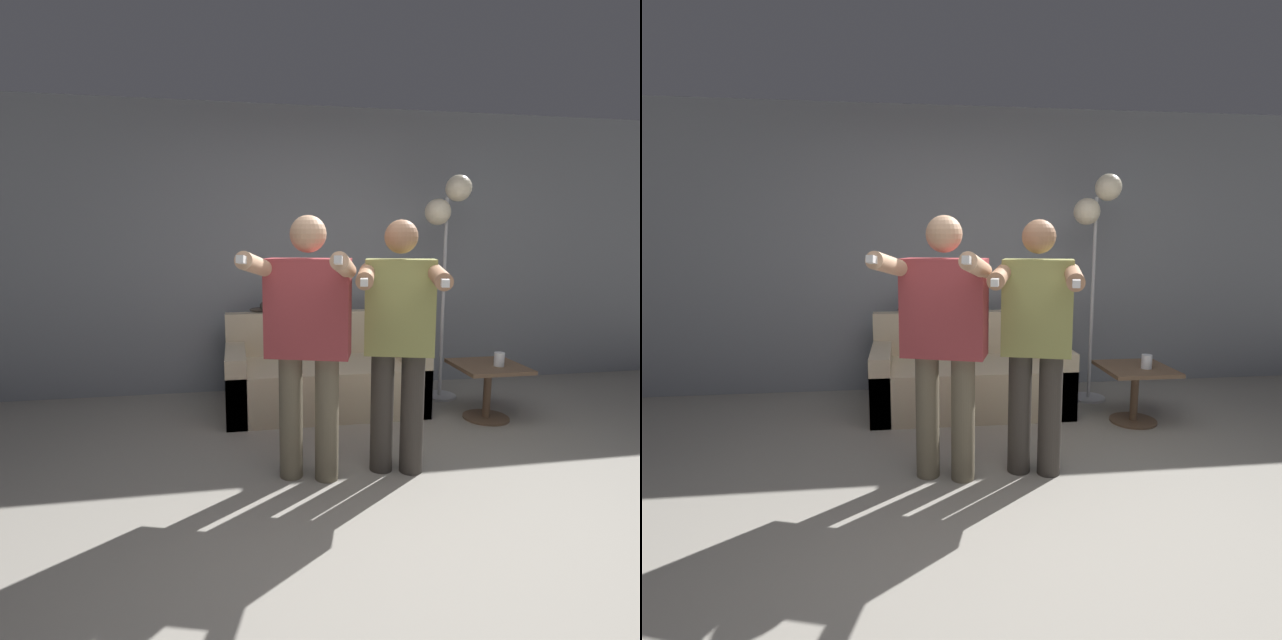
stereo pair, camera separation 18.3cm
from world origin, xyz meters
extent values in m
plane|color=gray|center=(0.00, 0.00, 0.00)|extent=(16.00, 16.00, 0.00)
cube|color=gray|center=(0.00, 2.63, 1.30)|extent=(10.00, 0.05, 2.60)
cube|color=beige|center=(-0.14, 1.97, 0.20)|extent=(1.61, 0.84, 0.40)
cube|color=beige|center=(-0.14, 2.32, 0.59)|extent=(1.61, 0.14, 0.38)
cube|color=beige|center=(-0.87, 1.97, 0.27)|extent=(0.16, 0.84, 0.54)
cube|color=beige|center=(0.58, 1.97, 0.27)|extent=(0.16, 0.84, 0.54)
cylinder|color=#6B604C|center=(-0.55, 0.79, 0.37)|extent=(0.14, 0.14, 0.75)
cylinder|color=#6B604C|center=(-0.34, 0.72, 0.37)|extent=(0.14, 0.14, 0.75)
cube|color=#9E383D|center=(-0.45, 0.75, 1.03)|extent=(0.52, 0.36, 0.56)
sphere|color=tan|center=(-0.45, 0.75, 1.45)|extent=(0.21, 0.21, 0.21)
cylinder|color=tan|center=(-0.74, 0.59, 1.28)|extent=(0.24, 0.51, 0.16)
cube|color=white|center=(-0.81, 0.35, 1.32)|extent=(0.07, 0.13, 0.05)
cylinder|color=tan|center=(-0.31, 0.45, 1.28)|extent=(0.24, 0.51, 0.16)
cube|color=white|center=(-0.38, 0.21, 1.32)|extent=(0.07, 0.13, 0.05)
cylinder|color=#38332D|center=(0.01, 0.78, 0.37)|extent=(0.14, 0.14, 0.75)
cylinder|color=#38332D|center=(0.19, 0.73, 0.37)|extent=(0.14, 0.14, 0.75)
cube|color=#8C8E4C|center=(0.10, 0.75, 1.02)|extent=(0.45, 0.33, 0.56)
sphere|color=#9E7051|center=(0.10, 0.75, 1.43)|extent=(0.20, 0.20, 0.20)
cylinder|color=#9E7051|center=(-0.16, 0.57, 1.23)|extent=(0.23, 0.51, 0.11)
cube|color=white|center=(-0.23, 0.33, 1.21)|extent=(0.07, 0.13, 0.04)
cylinder|color=#9E7051|center=(0.21, 0.46, 1.23)|extent=(0.23, 0.51, 0.11)
cube|color=white|center=(0.14, 0.22, 1.21)|extent=(0.07, 0.13, 0.04)
ellipsoid|color=#3D3833|center=(-0.50, 2.32, 0.84)|extent=(0.30, 0.14, 0.12)
sphere|color=#3D3833|center=(-0.37, 2.32, 0.89)|extent=(0.12, 0.12, 0.12)
ellipsoid|color=#3D3833|center=(-0.65, 2.34, 0.81)|extent=(0.16, 0.04, 0.04)
cone|color=#3D3833|center=(-0.39, 2.30, 0.93)|extent=(0.03, 0.03, 0.03)
cone|color=#3D3833|center=(-0.39, 2.34, 0.93)|extent=(0.03, 0.03, 0.03)
cylinder|color=#B2B2B7|center=(0.96, 2.09, 0.01)|extent=(0.30, 0.30, 0.02)
cylinder|color=#B2B2B7|center=(0.96, 2.09, 0.89)|extent=(0.03, 0.03, 1.77)
sphere|color=#F4E5C1|center=(1.06, 2.09, 1.85)|extent=(0.22, 0.22, 0.22)
sphere|color=#F4E5C1|center=(0.88, 2.09, 1.65)|extent=(0.22, 0.22, 0.22)
cylinder|color=brown|center=(1.10, 1.50, 0.01)|extent=(0.36, 0.36, 0.02)
cylinder|color=brown|center=(1.10, 1.50, 0.21)|extent=(0.06, 0.06, 0.41)
cube|color=brown|center=(1.10, 1.50, 0.43)|extent=(0.52, 0.52, 0.03)
cylinder|color=silver|center=(1.16, 1.44, 0.50)|extent=(0.08, 0.08, 0.11)
camera|label=1|loc=(-0.86, -2.04, 1.42)|focal=28.00mm
camera|label=2|loc=(-0.68, -2.06, 1.42)|focal=28.00mm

